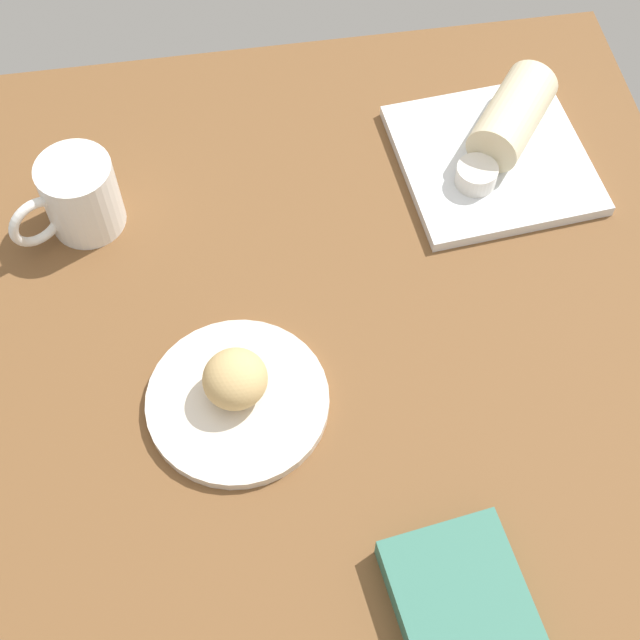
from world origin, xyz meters
The scene contains 8 objects.
dining_table centered at (0.00, 0.00, 2.00)cm, with size 110.00×90.00×4.00cm, color brown.
round_plate centered at (-2.55, 15.27, 4.70)cm, with size 20.79×20.79×1.40cm, color silver.
scone_pastry centered at (-1.65, 15.18, 8.36)cm, with size 7.33×7.25×5.91cm, color tan.
square_plate centered at (27.97, -22.24, 4.80)cm, with size 24.30×24.30×1.60cm, color white.
sauce_cup centered at (23.83, -18.67, 7.09)cm, with size 5.36×5.36×2.79cm.
breakfast_wrap centered at (31.29, -25.10, 9.11)cm, with size 7.03×7.03×14.48cm, color beige.
book_stack centered at (-31.41, -4.71, 5.70)cm, with size 22.74×15.61×3.40cm.
coffee_mug centered at (26.27, 31.70, 9.23)cm, with size 10.53×13.58×10.24cm.
Camera 1 is at (-49.91, 13.17, 98.20)cm, focal length 51.62 mm.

